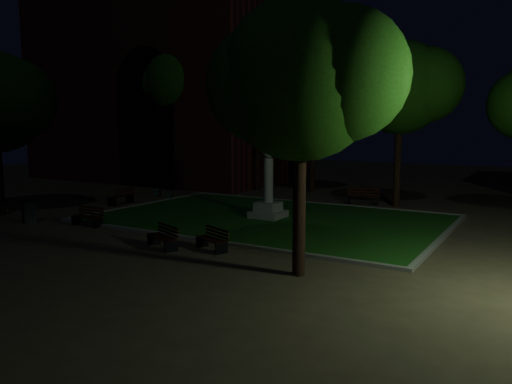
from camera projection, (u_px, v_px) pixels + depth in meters
ground at (245, 227)px, 20.97m from camera, size 80.00×80.00×0.00m
lawn at (268, 218)px, 22.67m from camera, size 15.00×10.00×0.08m
lawn_kerb at (268, 218)px, 22.67m from camera, size 15.40×10.40×0.12m
monument at (268, 198)px, 22.55m from camera, size 1.40×1.40×3.20m
building_main at (168, 86)px, 39.79m from camera, size 20.00×12.00×15.00m
tree_north_wl at (259, 106)px, 32.23m from camera, size 5.47×4.46×7.75m
tree_north_er at (402, 88)px, 25.27m from camera, size 5.80×4.73×8.50m
tree_se at (304, 80)px, 13.40m from camera, size 5.45×4.45×7.67m
tree_nw at (185, 82)px, 34.23m from camera, size 6.60×5.39×9.89m
tree_far_north at (315, 103)px, 31.18m from camera, size 5.68×4.64×7.97m
lamppost_nw at (166, 146)px, 33.79m from camera, size 1.18×0.28×4.00m
bench_near_left at (164, 237)px, 17.24m from camera, size 1.55×1.03×0.81m
bench_near_right at (213, 240)px, 16.95m from camera, size 1.47×0.96×0.77m
bench_west_near at (88, 217)px, 21.08m from camera, size 1.48×0.55×0.81m
bench_left_side at (122, 197)px, 26.84m from camera, size 0.68×1.65×0.88m
bench_far_side at (363, 197)px, 26.73m from camera, size 1.82×1.03×0.95m
trash_bin at (29, 212)px, 21.81m from camera, size 0.71×0.71×0.96m
bicycle at (164, 190)px, 29.60m from camera, size 1.62×0.71×0.83m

